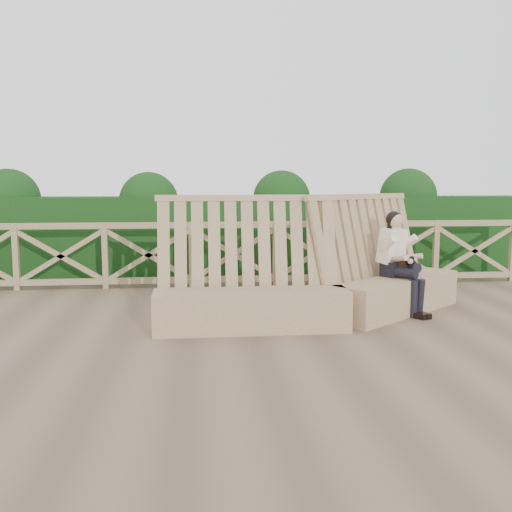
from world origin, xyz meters
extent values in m
plane|color=brown|center=(0.00, 0.00, 0.00)|extent=(60.00, 60.00, 0.00)
cube|color=#846A4B|center=(0.01, 0.47, 0.24)|extent=(2.30, 0.50, 0.49)
cube|color=#846A4B|center=(0.01, 0.74, 0.82)|extent=(2.30, 0.46, 1.60)
cube|color=#846A4B|center=(2.06, 1.20, 0.24)|extent=(2.10, 1.83, 0.49)
cube|color=#846A4B|center=(1.89, 1.41, 0.82)|extent=(2.08, 1.80, 1.60)
cube|color=black|center=(2.04, 1.30, 0.59)|extent=(0.41, 0.38, 0.20)
cube|color=#F1E4C7|center=(2.01, 1.34, 0.90)|extent=(0.45, 0.42, 0.48)
sphere|color=tan|center=(2.04, 1.30, 1.25)|extent=(0.27, 0.27, 0.19)
sphere|color=black|center=(2.02, 1.32, 1.26)|extent=(0.29, 0.29, 0.21)
cylinder|color=black|center=(2.07, 1.09, 0.57)|extent=(0.34, 0.43, 0.14)
cylinder|color=black|center=(2.19, 1.18, 0.63)|extent=(0.34, 0.43, 0.15)
cylinder|color=black|center=(2.17, 0.92, 0.24)|extent=(0.15, 0.15, 0.49)
cylinder|color=black|center=(2.27, 0.96, 0.24)|extent=(0.15, 0.15, 0.49)
cube|color=black|center=(2.21, 0.85, 0.04)|extent=(0.19, 0.23, 0.07)
cube|color=black|center=(2.30, 0.88, 0.04)|extent=(0.19, 0.23, 0.07)
cube|color=black|center=(2.14, 1.17, 0.68)|extent=(0.28, 0.25, 0.16)
cube|color=black|center=(2.20, 1.03, 0.73)|extent=(0.10, 0.10, 0.11)
cube|color=olive|center=(0.00, 3.50, 1.05)|extent=(10.10, 0.07, 0.10)
cube|color=olive|center=(0.00, 3.50, 0.12)|extent=(10.10, 0.07, 0.10)
cube|color=black|center=(0.00, 4.70, 0.75)|extent=(12.00, 1.20, 1.50)
camera|label=1|loc=(-0.62, -6.10, 1.72)|focal=40.00mm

